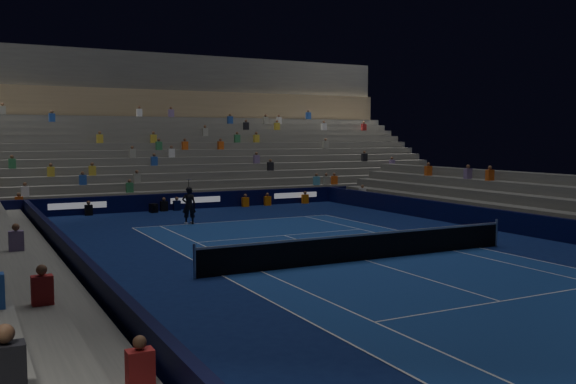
# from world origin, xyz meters

# --- Properties ---
(ground) EXTENTS (90.00, 90.00, 0.00)m
(ground) POSITION_xyz_m (0.00, 0.00, 0.00)
(ground) COLOR #0D1C52
(ground) RESTS_ON ground
(court_surface) EXTENTS (10.97, 23.77, 0.01)m
(court_surface) POSITION_xyz_m (0.00, 0.00, 0.01)
(court_surface) COLOR navy
(court_surface) RESTS_ON ground
(sponsor_barrier_far) EXTENTS (44.00, 0.25, 1.00)m
(sponsor_barrier_far) POSITION_xyz_m (0.00, 18.50, 0.50)
(sponsor_barrier_far) COLOR black
(sponsor_barrier_far) RESTS_ON ground
(sponsor_barrier_east) EXTENTS (0.25, 37.00, 1.00)m
(sponsor_barrier_east) POSITION_xyz_m (9.70, 0.00, 0.50)
(sponsor_barrier_east) COLOR #080A32
(sponsor_barrier_east) RESTS_ON ground
(sponsor_barrier_west) EXTENTS (0.25, 37.00, 1.00)m
(sponsor_barrier_west) POSITION_xyz_m (-9.70, 0.00, 0.50)
(sponsor_barrier_west) COLOR black
(sponsor_barrier_west) RESTS_ON ground
(grandstand_main) EXTENTS (44.00, 15.20, 11.20)m
(grandstand_main) POSITION_xyz_m (0.00, 27.90, 3.38)
(grandstand_main) COLOR slate
(grandstand_main) RESTS_ON ground
(tennis_net) EXTENTS (12.90, 0.10, 1.10)m
(tennis_net) POSITION_xyz_m (0.00, 0.00, 0.50)
(tennis_net) COLOR #B2B2B7
(tennis_net) RESTS_ON ground
(tennis_player) EXTENTS (0.81, 0.66, 1.91)m
(tennis_player) POSITION_xyz_m (-2.57, 11.95, 0.95)
(tennis_player) COLOR black
(tennis_player) RESTS_ON ground
(broadcast_camera) EXTENTS (0.45, 0.86, 0.53)m
(broadcast_camera) POSITION_xyz_m (-2.85, 17.63, 0.28)
(broadcast_camera) COLOR black
(broadcast_camera) RESTS_ON ground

